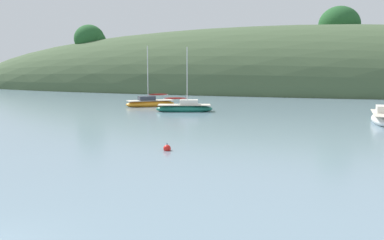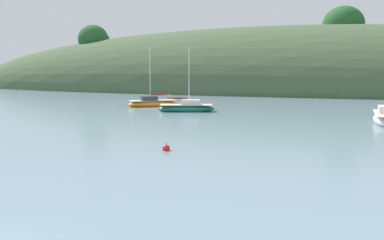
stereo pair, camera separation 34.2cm
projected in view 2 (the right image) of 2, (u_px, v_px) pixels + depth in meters
name	position (u px, v px, depth m)	size (l,w,h in m)	color
far_shoreline_hill	(285.00, 91.00, 84.09)	(150.00, 36.00, 29.21)	#425638
sailboat_cream_ketch	(152.00, 103.00, 52.11)	(6.06, 5.41, 7.50)	orange
sailboat_orange_cutter	(187.00, 108.00, 46.10)	(6.48, 3.86, 7.14)	#196B56
mooring_buoy_inner	(166.00, 148.00, 24.59)	(0.44, 0.44, 0.54)	red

